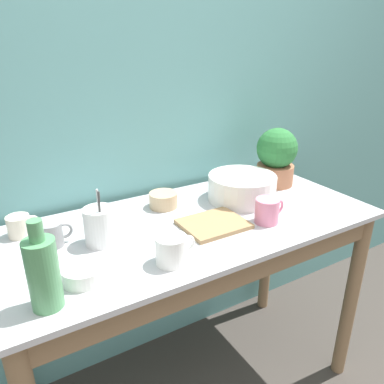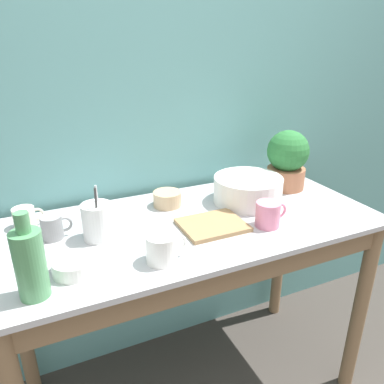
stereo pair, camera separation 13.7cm
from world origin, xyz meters
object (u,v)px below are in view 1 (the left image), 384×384
object	(u,v)px
tray_board	(214,224)
mug_pink	(267,211)
bottle_tall	(43,272)
mug_cream	(20,226)
bowl_small_tan	(163,200)
mug_grey	(53,234)
mug_white	(172,250)
bowl_small_enamel_white	(84,273)
utensil_cup	(100,226)
potted_plant	(276,156)
bowl_wash_large	(242,187)

from	to	relation	value
tray_board	mug_pink	bearing A→B (deg)	-21.88
bottle_tall	tray_board	xyz separation A→B (m)	(0.61, 0.15, -0.09)
mug_cream	bottle_tall	bearing A→B (deg)	-89.20
bowl_small_tan	mug_pink	bearing A→B (deg)	-49.95
mug_grey	bowl_small_tan	distance (m)	0.46
mug_white	bowl_small_enamel_white	distance (m)	0.26
mug_grey	bottle_tall	bearing A→B (deg)	-104.24
bottle_tall	bowl_small_enamel_white	bearing A→B (deg)	31.25
bowl_small_enamel_white	utensil_cup	distance (m)	0.21
mug_pink	mug_grey	bearing A→B (deg)	162.34
bottle_tall	tray_board	bearing A→B (deg)	13.98
mug_pink	mug_grey	distance (m)	0.76
mug_white	mug_grey	size ratio (longest dim) A/B	1.25
potted_plant	bowl_small_tan	distance (m)	0.58
bowl_small_enamel_white	tray_board	distance (m)	0.51
bowl_wash_large	utensil_cup	distance (m)	0.64
mug_grey	tray_board	world-z (taller)	mug_grey
utensil_cup	potted_plant	bearing A→B (deg)	7.71
mug_white	utensil_cup	world-z (taller)	utensil_cup
bottle_tall	bowl_small_tan	distance (m)	0.67
potted_plant	mug_cream	xyz separation A→B (m)	(-1.11, 0.07, -0.10)
bottle_tall	mug_grey	xyz separation A→B (m)	(0.08, 0.31, -0.06)
bowl_wash_large	bowl_small_tan	world-z (taller)	bowl_wash_large
mug_pink	bowl_small_enamel_white	distance (m)	0.69
bottle_tall	mug_cream	size ratio (longest dim) A/B	2.27
potted_plant	mug_pink	world-z (taller)	potted_plant
mug_pink	mug_grey	world-z (taller)	mug_pink
bowl_wash_large	potted_plant	bearing A→B (deg)	15.05
utensil_cup	tray_board	xyz separation A→B (m)	(0.39, -0.09, -0.06)
bottle_tall	mug_white	xyz separation A→B (m)	(0.37, 0.02, -0.06)
bowl_wash_large	tray_board	size ratio (longest dim) A/B	1.24
bowl_wash_large	utensil_cup	xyz separation A→B (m)	(-0.64, -0.05, 0.01)
mug_grey	bowl_small_tan	world-z (taller)	mug_grey
potted_plant	bottle_tall	size ratio (longest dim) A/B	1.08
bottle_tall	mug_cream	xyz separation A→B (m)	(-0.01, 0.44, -0.06)
bottle_tall	bowl_small_enamel_white	world-z (taller)	bottle_tall
bottle_tall	mug_grey	size ratio (longest dim) A/B	2.34
bottle_tall	mug_white	size ratio (longest dim) A/B	1.87
potted_plant	utensil_cup	size ratio (longest dim) A/B	1.34
mug_grey	potted_plant	bearing A→B (deg)	3.13
utensil_cup	tray_board	bearing A→B (deg)	-13.08
mug_white	bowl_small_enamel_white	xyz separation A→B (m)	(-0.26, 0.05, -0.02)
mug_white	utensil_cup	size ratio (longest dim) A/B	0.66
bowl_wash_large	utensil_cup	bearing A→B (deg)	-175.21
bowl_wash_large	bowl_small_enamel_white	distance (m)	0.78
bowl_small_enamel_white	potted_plant	bearing A→B (deg)	16.68
bowl_small_enamel_white	utensil_cup	bearing A→B (deg)	58.50
potted_plant	tray_board	distance (m)	0.55
mug_white	tray_board	xyz separation A→B (m)	(0.25, 0.14, -0.04)
tray_board	bowl_small_tan	bearing A→B (deg)	108.31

